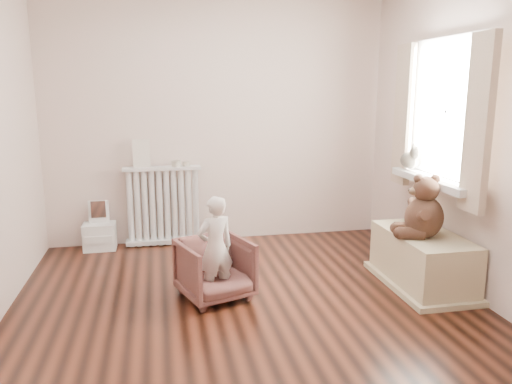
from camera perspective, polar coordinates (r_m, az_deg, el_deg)
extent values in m
cube|color=black|center=(3.94, -0.90, -12.91)|extent=(3.60, 3.60, 0.01)
cube|color=beige|center=(5.37, -4.41, 8.12)|extent=(3.60, 0.02, 2.60)
cube|color=beige|center=(1.86, 8.91, 0.75)|extent=(3.60, 0.02, 2.60)
cube|color=beige|center=(4.29, 23.57, 6.20)|extent=(0.02, 3.60, 2.60)
cube|color=white|center=(4.51, 21.15, 8.55)|extent=(0.03, 0.90, 1.10)
cube|color=silver|center=(4.53, 19.63, 1.25)|extent=(0.22, 1.10, 0.06)
cube|color=beige|center=(3.98, 24.09, 7.09)|extent=(0.06, 0.26, 1.30)
cube|color=beige|center=(4.95, 16.49, 8.40)|extent=(0.06, 0.26, 1.30)
cube|color=silver|center=(5.35, -10.52, -1.94)|extent=(0.80, 0.15, 0.84)
cube|color=beige|center=(5.24, -12.95, 4.33)|extent=(0.17, 0.02, 0.29)
cylinder|color=#A59E8C|center=(5.26, -9.10, 3.24)|extent=(0.10, 0.10, 0.06)
cylinder|color=#A59E8C|center=(5.26, -7.97, 3.20)|extent=(0.08, 0.08, 0.04)
cube|color=silver|center=(5.38, -17.51, -3.47)|extent=(0.32, 0.23, 0.51)
imported|color=brown|center=(4.01, -4.71, -8.77)|extent=(0.66, 0.67, 0.48)
imported|color=silver|center=(3.90, -4.67, -6.39)|extent=(0.35, 0.29, 0.82)
cube|color=beige|center=(4.48, 18.46, -7.65)|extent=(0.51, 0.96, 0.45)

